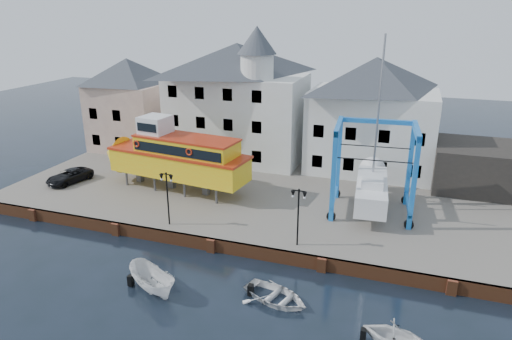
% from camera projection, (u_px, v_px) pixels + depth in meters
% --- Properties ---
extents(ground, '(140.00, 140.00, 0.00)m').
position_uv_depth(ground, '(212.00, 252.00, 32.80)').
color(ground, black).
rests_on(ground, ground).
extents(hardstanding, '(44.00, 22.00, 1.00)m').
position_uv_depth(hardstanding, '(260.00, 191.00, 42.44)').
color(hardstanding, slate).
rests_on(hardstanding, ground).
extents(quay_wall, '(44.00, 0.47, 1.00)m').
position_uv_depth(quay_wall, '(212.00, 245.00, 32.72)').
color(quay_wall, brown).
rests_on(quay_wall, ground).
extents(building_pink, '(8.00, 7.00, 10.30)m').
position_uv_depth(building_pink, '(130.00, 104.00, 52.26)').
color(building_pink, tan).
rests_on(building_pink, hardstanding).
extents(building_white_main, '(14.00, 8.30, 14.00)m').
position_uv_depth(building_white_main, '(238.00, 100.00, 48.23)').
color(building_white_main, silver).
rests_on(building_white_main, hardstanding).
extents(building_white_right, '(12.00, 8.00, 11.20)m').
position_uv_depth(building_white_right, '(372.00, 115.00, 44.80)').
color(building_white_right, silver).
rests_on(building_white_right, hardstanding).
extents(shed_dark, '(8.00, 7.00, 4.00)m').
position_uv_depth(shed_dark, '(480.00, 167.00, 41.18)').
color(shed_dark, '#272420').
rests_on(shed_dark, hardstanding).
extents(lamp_post_left, '(1.12, 0.32, 4.20)m').
position_uv_depth(lamp_post_left, '(167.00, 185.00, 33.69)').
color(lamp_post_left, black).
rests_on(lamp_post_left, hardstanding).
extents(lamp_post_right, '(1.12, 0.32, 4.20)m').
position_uv_depth(lamp_post_right, '(299.00, 203.00, 30.65)').
color(lamp_post_right, black).
rests_on(lamp_post_right, hardstanding).
extents(tour_boat, '(15.34, 5.42, 6.54)m').
position_uv_depth(tour_boat, '(170.00, 156.00, 40.80)').
color(tour_boat, '#59595E').
rests_on(tour_boat, hardstanding).
extents(travel_lift, '(6.83, 9.31, 13.83)m').
position_uv_depth(travel_lift, '(372.00, 182.00, 36.83)').
color(travel_lift, blue).
rests_on(travel_lift, hardstanding).
extents(van, '(3.07, 4.75, 1.22)m').
position_uv_depth(van, '(69.00, 176.00, 42.91)').
color(van, black).
rests_on(van, hardstanding).
extents(motorboat_a, '(4.62, 3.55, 1.69)m').
position_uv_depth(motorboat_a, '(154.00, 291.00, 28.27)').
color(motorboat_a, white).
rests_on(motorboat_a, ground).
extents(motorboat_b, '(4.88, 4.13, 0.86)m').
position_uv_depth(motorboat_b, '(276.00, 300.00, 27.31)').
color(motorboat_b, white).
rests_on(motorboat_b, ground).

